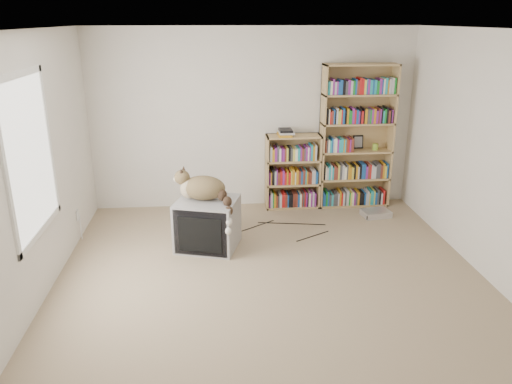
{
  "coord_description": "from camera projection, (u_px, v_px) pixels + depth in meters",
  "views": [
    {
      "loc": [
        -0.58,
        -4.37,
        2.59
      ],
      "look_at": [
        -0.09,
        1.0,
        0.71
      ],
      "focal_mm": 35.0,
      "sensor_mm": 36.0,
      "label": 1
    }
  ],
  "objects": [
    {
      "name": "floor",
      "position": [
        274.0,
        291.0,
        5.02
      ],
      "size": [
        4.5,
        5.0,
        0.01
      ],
      "primitive_type": "cube",
      "color": "gray",
      "rests_on": "ground"
    },
    {
      "name": "wall_back",
      "position": [
        253.0,
        120.0,
        6.95
      ],
      "size": [
        4.5,
        0.02,
        2.5
      ],
      "primitive_type": "cube",
      "color": "silver",
      "rests_on": "floor"
    },
    {
      "name": "wall_front",
      "position": [
        346.0,
        332.0,
        2.25
      ],
      "size": [
        4.5,
        0.02,
        2.5
      ],
      "primitive_type": "cube",
      "color": "silver",
      "rests_on": "floor"
    },
    {
      "name": "wall_left",
      "position": [
        24.0,
        178.0,
        4.41
      ],
      "size": [
        0.02,
        5.0,
        2.5
      ],
      "primitive_type": "cube",
      "color": "silver",
      "rests_on": "floor"
    },
    {
      "name": "wall_right",
      "position": [
        508.0,
        166.0,
        4.79
      ],
      "size": [
        0.02,
        5.0,
        2.5
      ],
      "primitive_type": "cube",
      "color": "silver",
      "rests_on": "floor"
    },
    {
      "name": "ceiling",
      "position": [
        278.0,
        30.0,
        4.19
      ],
      "size": [
        4.5,
        5.0,
        0.02
      ],
      "primitive_type": "cube",
      "color": "white",
      "rests_on": "wall_back"
    },
    {
      "name": "window",
      "position": [
        30.0,
        156.0,
        4.55
      ],
      "size": [
        0.02,
        1.22,
        1.52
      ],
      "primitive_type": "cube",
      "color": "white",
      "rests_on": "wall_left"
    },
    {
      "name": "crt_tv",
      "position": [
        208.0,
        223.0,
        5.9
      ],
      "size": [
        0.82,
        0.78,
        0.59
      ],
      "rotation": [
        0.0,
        0.0,
        -0.29
      ],
      "color": "#99999C",
      "rests_on": "floor"
    },
    {
      "name": "cat",
      "position": [
        207.0,
        192.0,
        5.74
      ],
      "size": [
        0.73,
        0.68,
        0.62
      ],
      "rotation": [
        0.0,
        0.0,
        -0.22
      ],
      "color": "#362816",
      "rests_on": "crt_tv"
    },
    {
      "name": "bookcase_tall",
      "position": [
        356.0,
        141.0,
        7.04
      ],
      "size": [
        1.01,
        0.3,
        2.02
      ],
      "color": "#A88254",
      "rests_on": "floor"
    },
    {
      "name": "bookcase_short",
      "position": [
        292.0,
        174.0,
        7.12
      ],
      "size": [
        0.77,
        0.3,
        1.05
      ],
      "color": "#A88254",
      "rests_on": "floor"
    },
    {
      "name": "book_stack",
      "position": [
        286.0,
        132.0,
        6.87
      ],
      "size": [
        0.22,
        0.29,
        0.09
      ],
      "primitive_type": "cube",
      "color": "red",
      "rests_on": "bookcase_short"
    },
    {
      "name": "green_mug",
      "position": [
        375.0,
        147.0,
        7.08
      ],
      "size": [
        0.08,
        0.08,
        0.09
      ],
      "primitive_type": "cylinder",
      "color": "#86B233",
      "rests_on": "bookcase_tall"
    },
    {
      "name": "framed_print",
      "position": [
        358.0,
        142.0,
        7.13
      ],
      "size": [
        0.14,
        0.05,
        0.19
      ],
      "primitive_type": "cube",
      "rotation": [
        -0.17,
        0.0,
        0.0
      ],
      "color": "black",
      "rests_on": "bookcase_tall"
    },
    {
      "name": "dvd_player",
      "position": [
        376.0,
        213.0,
        6.88
      ],
      "size": [
        0.41,
        0.32,
        0.08
      ],
      "primitive_type": "cube",
      "rotation": [
        0.0,
        0.0,
        0.15
      ],
      "color": "silver",
      "rests_on": "floor"
    },
    {
      "name": "wall_outlet",
      "position": [
        78.0,
        215.0,
        6.08
      ],
      "size": [
        0.01,
        0.08,
        0.13
      ],
      "primitive_type": "cube",
      "color": "silver",
      "rests_on": "wall_left"
    },
    {
      "name": "floor_cables",
      "position": [
        271.0,
        230.0,
        6.45
      ],
      "size": [
        1.2,
        0.7,
        0.01
      ],
      "primitive_type": null,
      "color": "black",
      "rests_on": "floor"
    }
  ]
}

